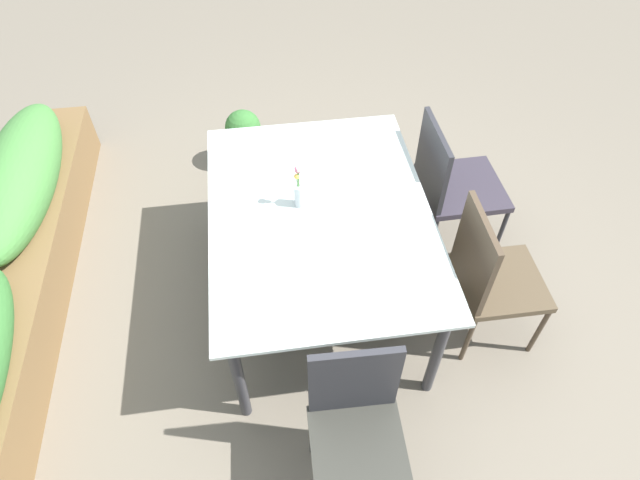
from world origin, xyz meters
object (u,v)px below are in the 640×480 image
at_px(flower_vase, 299,189).
at_px(dining_table, 320,220).
at_px(chair_near_right, 451,181).
at_px(chair_end_left, 356,424).
at_px(chair_near_left, 490,273).
at_px(planter_box, 5,282).
at_px(potted_plant, 244,138).

bearing_deg(flower_vase, dining_table, -126.52).
height_order(chair_near_right, chair_end_left, chair_end_left).
bearing_deg(flower_vase, chair_near_right, -73.83).
bearing_deg(dining_table, chair_near_left, -112.25).
xyz_separation_m(chair_end_left, flower_vase, (1.15, 0.10, 0.31)).
bearing_deg(chair_end_left, chair_near_right, -119.27).
height_order(planter_box, potted_plant, planter_box).
bearing_deg(chair_end_left, dining_table, -87.99).
relative_size(flower_vase, potted_plant, 0.57).
bearing_deg(chair_near_right, planter_box, -85.82).
distance_m(dining_table, flower_vase, 0.22).
distance_m(chair_end_left, chair_near_left, 1.13).
bearing_deg(dining_table, potted_plant, 16.19).
height_order(chair_near_right, potted_plant, chair_near_right).
bearing_deg(chair_near_right, chair_near_left, -1.00).
bearing_deg(chair_near_left, chair_near_right, -179.65).
distance_m(chair_near_left, potted_plant, 2.12).
height_order(flower_vase, potted_plant, flower_vase).
relative_size(chair_near_left, flower_vase, 3.45).
xyz_separation_m(chair_near_right, chair_end_left, (-1.43, 0.87, 0.01)).
distance_m(chair_near_right, planter_box, 2.70).
height_order(dining_table, chair_near_left, chair_near_left).
bearing_deg(planter_box, chair_near_right, -84.93).
bearing_deg(flower_vase, potted_plant, 12.88).
distance_m(dining_table, chair_end_left, 1.09).
bearing_deg(planter_box, dining_table, -93.66).
height_order(chair_near_right, chair_near_left, chair_near_left).
xyz_separation_m(chair_near_right, flower_vase, (-0.28, 0.97, 0.32)).
relative_size(dining_table, potted_plant, 3.30).
xyz_separation_m(chair_near_left, flower_vase, (0.43, 0.97, 0.35)).
distance_m(chair_near_left, planter_box, 2.73).
height_order(chair_near_right, planter_box, chair_near_right).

